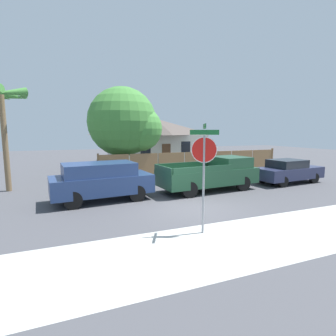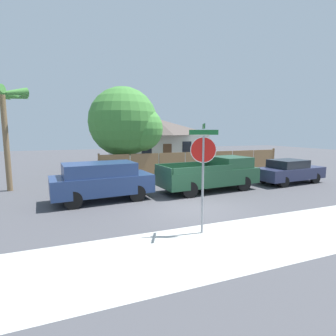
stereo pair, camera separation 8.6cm
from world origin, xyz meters
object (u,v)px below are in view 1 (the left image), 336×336
Objects in this scene: house at (155,139)px; parked_sedan at (288,171)px; oak_tree at (126,123)px; red_suv at (101,180)px; palm_tree at (2,103)px; stop_sign at (204,160)px; orange_pickup at (211,174)px.

parked_sedan is (3.52, -15.12, -1.62)m from house.
oak_tree is 8.34m from red_suv.
palm_tree is at bearing -137.68° from house.
stop_sign reaches higher than parked_sedan.
palm_tree reaches higher than orange_pickup.
palm_tree is 1.19× the size of parked_sedan.
palm_tree is at bearing 154.56° from orange_pickup.
palm_tree is (-7.29, -3.37, 0.89)m from oak_tree.
red_suv is at bearing 139.77° from stop_sign.
house reaches higher than parked_sedan.
house is 21.04m from stop_sign.
house reaches higher than stop_sign.
orange_pickup is 1.22× the size of parked_sedan.
orange_pickup is at bearing -4.42° from red_suv.
palm_tree is 11.63m from orange_pickup.
palm_tree reaches higher than house.
orange_pickup is at bearing -67.69° from oak_tree.
house is 1.87× the size of palm_tree.
orange_pickup is (10.28, -3.91, -3.79)m from palm_tree.
red_suv is 1.36× the size of stop_sign.
palm_tree is 11.64m from stop_sign.
house is 15.61m from parked_sedan.
orange_pickup reaches higher than parked_sedan.
oak_tree reaches higher than orange_pickup.
parked_sedan is (8.51, -7.30, -3.04)m from oak_tree.
stop_sign is (-3.45, -5.22, 1.44)m from orange_pickup.
palm_tree is at bearing 151.60° from stop_sign.
parked_sedan is 10.49m from stop_sign.
oak_tree is 11.62m from parked_sedan.
house is 2.22× the size of parked_sedan.
stop_sign reaches higher than red_suv.
oak_tree is 8.08m from palm_tree.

